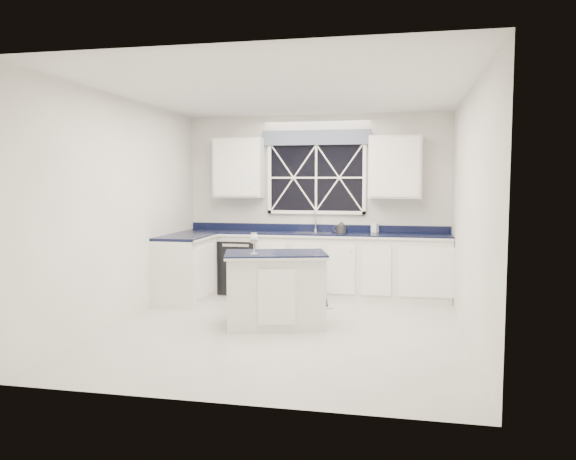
% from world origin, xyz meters
% --- Properties ---
extents(ground, '(4.50, 4.50, 0.00)m').
position_xyz_m(ground, '(0.00, 0.00, 0.00)').
color(ground, '#B4B4AF').
rests_on(ground, ground).
extents(back_wall, '(4.00, 0.10, 2.70)m').
position_xyz_m(back_wall, '(0.00, 2.25, 1.35)').
color(back_wall, white).
rests_on(back_wall, ground).
extents(base_cabinets, '(3.99, 1.60, 0.90)m').
position_xyz_m(base_cabinets, '(-0.33, 1.78, 0.45)').
color(base_cabinets, silver).
rests_on(base_cabinets, ground).
extents(countertop, '(3.98, 0.64, 0.04)m').
position_xyz_m(countertop, '(0.00, 1.95, 0.92)').
color(countertop, black).
rests_on(countertop, base_cabinets).
extents(dishwasher, '(0.60, 0.58, 0.82)m').
position_xyz_m(dishwasher, '(-1.10, 1.95, 0.41)').
color(dishwasher, black).
rests_on(dishwasher, ground).
extents(window, '(1.65, 0.09, 1.26)m').
position_xyz_m(window, '(0.00, 2.20, 1.83)').
color(window, black).
rests_on(window, ground).
extents(upper_cabinets, '(3.10, 0.34, 0.90)m').
position_xyz_m(upper_cabinets, '(0.00, 2.08, 1.90)').
color(upper_cabinets, silver).
rests_on(upper_cabinets, ground).
extents(faucet, '(0.05, 0.20, 0.30)m').
position_xyz_m(faucet, '(0.00, 2.14, 1.10)').
color(faucet, '#B1B1B3').
rests_on(faucet, countertop).
extents(island, '(1.31, 0.99, 0.87)m').
position_xyz_m(island, '(-0.15, 0.09, 0.44)').
color(island, silver).
rests_on(island, ground).
extents(rug, '(1.38, 0.97, 0.02)m').
position_xyz_m(rug, '(-0.27, 1.35, 0.01)').
color(rug, '#A8A8A3').
rests_on(rug, ground).
extents(kettle, '(0.24, 0.16, 0.17)m').
position_xyz_m(kettle, '(0.41, 1.94, 1.02)').
color(kettle, '#303032').
rests_on(kettle, countertop).
extents(wine_glass, '(0.10, 0.10, 0.24)m').
position_xyz_m(wine_glass, '(-0.36, -0.06, 1.04)').
color(wine_glass, silver).
rests_on(wine_glass, island).
extents(soap_bottle, '(0.12, 0.12, 0.20)m').
position_xyz_m(soap_bottle, '(0.89, 2.14, 1.04)').
color(soap_bottle, silver).
rests_on(soap_bottle, countertop).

